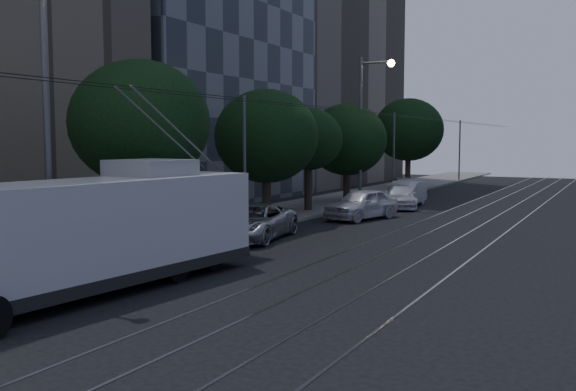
% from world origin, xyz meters
% --- Properties ---
extents(ground, '(120.00, 120.00, 0.00)m').
position_xyz_m(ground, '(0.00, 0.00, 0.00)').
color(ground, black).
rests_on(ground, ground).
extents(sidewalk, '(5.00, 90.00, 0.15)m').
position_xyz_m(sidewalk, '(-7.50, 20.00, 0.07)').
color(sidewalk, gray).
rests_on(sidewalk, ground).
extents(tram_rails, '(4.52, 90.00, 0.02)m').
position_xyz_m(tram_rails, '(2.50, 20.00, 0.01)').
color(tram_rails, '#95959D').
rests_on(tram_rails, ground).
extents(overhead_wires, '(2.23, 90.00, 6.00)m').
position_xyz_m(overhead_wires, '(-4.97, 20.00, 3.47)').
color(overhead_wires, black).
rests_on(overhead_wires, ground).
extents(building_glass_mid, '(14.40, 18.40, 26.80)m').
position_xyz_m(building_glass_mid, '(-19.00, 22.00, 13.42)').
color(building_glass_mid, '#353B43').
rests_on(building_glass_mid, ground).
extents(trolleybus, '(3.54, 11.82, 5.63)m').
position_xyz_m(trolleybus, '(-3.20, -1.36, 1.62)').
color(trolleybus, silver).
rests_on(trolleybus, ground).
extents(pickup_silver, '(3.21, 5.57, 1.46)m').
position_xyz_m(pickup_silver, '(-4.17, 8.81, 0.73)').
color(pickup_silver, '#B3B6BB').
rests_on(pickup_silver, ground).
extents(car_white_a, '(2.98, 4.97, 1.59)m').
position_xyz_m(car_white_a, '(-2.70, 17.21, 0.79)').
color(car_white_a, silver).
rests_on(car_white_a, ground).
extents(car_white_b, '(3.44, 5.04, 1.36)m').
position_xyz_m(car_white_b, '(-2.70, 23.41, 0.68)').
color(car_white_b, silver).
rests_on(car_white_b, ground).
extents(car_white_c, '(1.81, 4.74, 1.54)m').
position_xyz_m(car_white_c, '(-2.70, 24.50, 0.77)').
color(car_white_c, silver).
rests_on(car_white_c, ground).
extents(car_white_d, '(3.45, 4.98, 1.57)m').
position_xyz_m(car_white_d, '(-4.30, 29.50, 0.79)').
color(car_white_d, '#B2B2B6').
rests_on(car_white_d, ground).
extents(tree_1, '(5.13, 5.13, 7.02)m').
position_xyz_m(tree_1, '(-6.50, 4.70, 4.70)').
color(tree_1, black).
rests_on(tree_1, ground).
extents(tree_2, '(5.16, 5.16, 6.59)m').
position_xyz_m(tree_2, '(-6.50, 14.00, 4.26)').
color(tree_2, black).
rests_on(tree_2, ground).
extents(tree_3, '(3.87, 3.87, 5.87)m').
position_xyz_m(tree_3, '(-6.50, 18.70, 4.10)').
color(tree_3, black).
rests_on(tree_3, ground).
extents(tree_4, '(5.06, 5.06, 6.38)m').
position_xyz_m(tree_4, '(-6.50, 24.29, 4.09)').
color(tree_4, black).
rests_on(tree_4, ground).
extents(tree_5, '(5.65, 5.65, 7.44)m').
position_xyz_m(tree_5, '(-6.50, 37.17, 4.89)').
color(tree_5, black).
rests_on(tree_5, ground).
extents(streetlamp_near, '(2.28, 0.44, 9.35)m').
position_xyz_m(streetlamp_near, '(-4.90, -0.63, 5.67)').
color(streetlamp_near, '#5D5E60').
rests_on(streetlamp_near, ground).
extents(streetlamp_far, '(2.24, 0.44, 9.12)m').
position_xyz_m(streetlamp_far, '(-4.93, 23.65, 5.54)').
color(streetlamp_far, '#5D5E60').
rests_on(streetlamp_far, ground).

